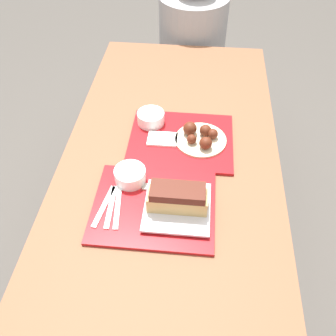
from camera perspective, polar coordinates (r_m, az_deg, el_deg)
The scene contains 15 objects.
ground_plane at distance 1.92m, azimuth 0.04°, elevation -15.87°, with size 12.00×12.00×0.00m, color #4C4742.
picnic_table at distance 1.38m, azimuth 0.05°, elevation -3.19°, with size 0.79×1.80×0.74m.
picnic_bench_far at distance 2.42m, azimuth 2.66°, elevation 12.54°, with size 0.75×0.28×0.42m.
tray_near at distance 1.21m, azimuth -2.17°, elevation -5.87°, with size 0.39×0.32×0.01m.
tray_far at distance 1.42m, azimuth 1.99°, elevation 4.24°, with size 0.39×0.32×0.01m.
bowl_coleslaw_near at distance 1.26m, azimuth -5.80°, elevation -1.02°, with size 0.11×0.11×0.05m.
brisket_sandwich_plate at distance 1.16m, azimuth 1.44°, elevation -5.13°, with size 0.21×0.21×0.10m.
plastic_fork_near at distance 1.21m, azimuth -8.72°, elevation -5.84°, with size 0.02×0.17×0.00m.
plastic_knife_near at distance 1.20m, azimuth -7.69°, elevation -5.93°, with size 0.03×0.17×0.00m.
plastic_spoon_near at distance 1.21m, azimuth -9.73°, elevation -5.74°, with size 0.04×0.17×0.00m.
condiment_packet at distance 1.25m, azimuth -3.12°, elevation -2.88°, with size 0.04×0.03×0.01m.
bowl_coleslaw_far at distance 1.48m, azimuth -2.64°, elevation 7.74°, with size 0.11×0.11×0.05m.
wings_plate_far at distance 1.40m, azimuth 4.94°, elevation 4.81°, with size 0.19×0.19×0.06m.
napkin_far at distance 1.41m, azimuth -0.86°, elevation 4.45°, with size 0.11×0.08×0.01m.
person_seated_across at distance 2.25m, azimuth 3.76°, elevation 19.87°, with size 0.38×0.38×0.68m.
Camera 1 is at (0.09, -0.89, 1.70)m, focal length 40.00 mm.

